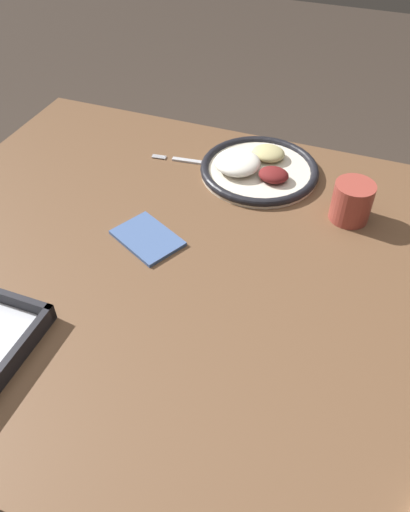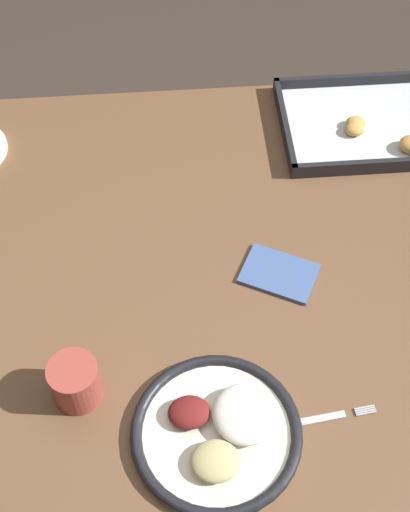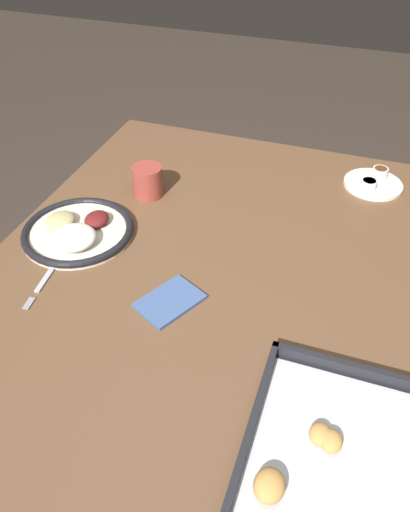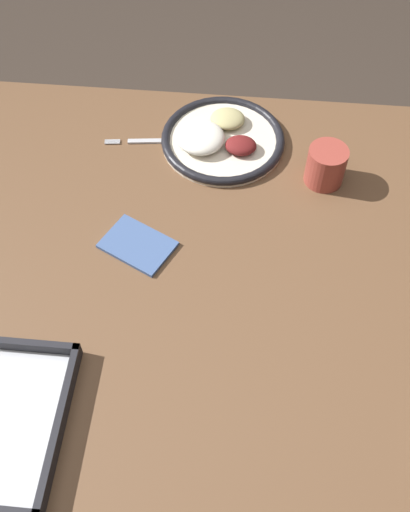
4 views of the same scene
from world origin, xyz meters
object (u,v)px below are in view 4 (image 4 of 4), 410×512
fork (151,141)px  napkin (138,245)px  drinking_cup (326,166)px  dinner_plate (221,138)px

fork → napkin: size_ratio=1.15×
fork → drinking_cup: bearing=161.7°
dinner_plate → napkin: size_ratio=1.70×
dinner_plate → fork: (0.16, 0.01, -0.01)m
napkin → drinking_cup: bearing=-149.9°
dinner_plate → fork: 0.16m
drinking_cup → napkin: size_ratio=0.52×
fork → drinking_cup: (-0.39, 0.08, 0.04)m
dinner_plate → napkin: dinner_plate is taller
dinner_plate → fork: size_ratio=1.48×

